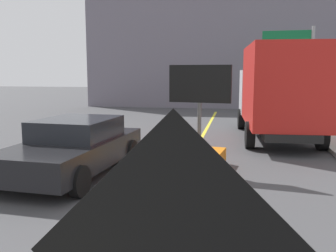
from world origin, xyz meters
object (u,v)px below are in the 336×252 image
at_px(arrow_board_trailer, 199,152).
at_px(highway_guide_sign, 297,56).
at_px(pickup_car, 74,147).
at_px(traffic_cone_mid_lane, 160,196).
at_px(box_truck, 278,90).

height_order(arrow_board_trailer, highway_guide_sign, highway_guide_sign).
relative_size(pickup_car, traffic_cone_mid_lane, 7.73).
xyz_separation_m(arrow_board_trailer, pickup_car, (-2.97, -1.02, 0.22)).
xyz_separation_m(box_truck, highway_guide_sign, (1.72, 7.71, 1.57)).
bearing_deg(highway_guide_sign, pickup_car, -117.54).
xyz_separation_m(arrow_board_trailer, traffic_cone_mid_lane, (-0.39, -3.10, -0.19)).
bearing_deg(highway_guide_sign, arrow_board_trailer, -108.16).
relative_size(arrow_board_trailer, box_truck, 0.39).
bearing_deg(traffic_cone_mid_lane, pickup_car, 141.15).
distance_m(highway_guide_sign, traffic_cone_mid_lane, 16.66).
bearing_deg(pickup_car, highway_guide_sign, 62.46).
relative_size(highway_guide_sign, traffic_cone_mid_lane, 8.40).
height_order(pickup_car, highway_guide_sign, highway_guide_sign).
distance_m(pickup_car, highway_guide_sign, 15.62).
bearing_deg(traffic_cone_mid_lane, highway_guide_sign, 73.94).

